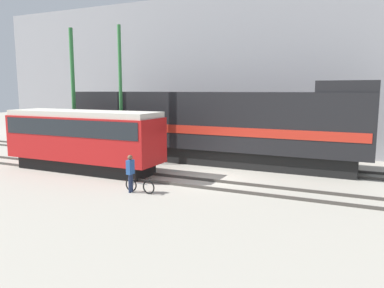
{
  "coord_description": "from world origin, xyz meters",
  "views": [
    {
      "loc": [
        7.18,
        -17.42,
        4.57
      ],
      "look_at": [
        -0.91,
        -0.17,
        1.8
      ],
      "focal_mm": 35.0,
      "sensor_mm": 36.0,
      "label": 1
    }
  ],
  "objects_px": {
    "person": "(130,170)",
    "utility_pole_center": "(121,96)",
    "bicycle": "(140,186)",
    "freight_locomotive": "(211,126)",
    "streetcar": "(83,137)",
    "utility_pole_left": "(73,95)"
  },
  "relations": [
    {
      "from": "bicycle",
      "to": "utility_pole_left",
      "type": "xyz_separation_m",
      "value": [
        -8.39,
        5.2,
        3.92
      ]
    },
    {
      "from": "freight_locomotive",
      "to": "utility_pole_center",
      "type": "relative_size",
      "value": 2.25
    },
    {
      "from": "utility_pole_left",
      "to": "utility_pole_center",
      "type": "relative_size",
      "value": 1.01
    },
    {
      "from": "freight_locomotive",
      "to": "person",
      "type": "height_order",
      "value": "freight_locomotive"
    },
    {
      "from": "streetcar",
      "to": "bicycle",
      "type": "bearing_deg",
      "value": -25.25
    },
    {
      "from": "utility_pole_center",
      "to": "freight_locomotive",
      "type": "bearing_deg",
      "value": 28.85
    },
    {
      "from": "freight_locomotive",
      "to": "utility_pole_left",
      "type": "xyz_separation_m",
      "value": [
        -8.6,
        -2.68,
        1.89
      ]
    },
    {
      "from": "utility_pole_center",
      "to": "bicycle",
      "type": "bearing_deg",
      "value": -48.15
    },
    {
      "from": "person",
      "to": "utility_pole_center",
      "type": "xyz_separation_m",
      "value": [
        -4.26,
        5.33,
        3.16
      ]
    },
    {
      "from": "utility_pole_center",
      "to": "utility_pole_left",
      "type": "bearing_deg",
      "value": 180.0
    },
    {
      "from": "person",
      "to": "utility_pole_center",
      "type": "distance_m",
      "value": 7.52
    },
    {
      "from": "utility_pole_left",
      "to": "streetcar",
      "type": "bearing_deg",
      "value": -41.28
    },
    {
      "from": "utility_pole_left",
      "to": "person",
      "type": "bearing_deg",
      "value": -33.68
    },
    {
      "from": "streetcar",
      "to": "freight_locomotive",
      "type": "bearing_deg",
      "value": 44.06
    },
    {
      "from": "streetcar",
      "to": "utility_pole_center",
      "type": "relative_size",
      "value": 1.11
    },
    {
      "from": "person",
      "to": "utility_pole_center",
      "type": "bearing_deg",
      "value": 128.66
    },
    {
      "from": "utility_pole_left",
      "to": "utility_pole_center",
      "type": "bearing_deg",
      "value": 0.0
    },
    {
      "from": "bicycle",
      "to": "person",
      "type": "distance_m",
      "value": 0.84
    },
    {
      "from": "bicycle",
      "to": "freight_locomotive",
      "type": "bearing_deg",
      "value": 88.43
    },
    {
      "from": "freight_locomotive",
      "to": "utility_pole_center",
      "type": "xyz_separation_m",
      "value": [
        -4.87,
        -2.68,
        1.86
      ]
    },
    {
      "from": "streetcar",
      "to": "utility_pole_center",
      "type": "distance_m",
      "value": 3.57
    },
    {
      "from": "freight_locomotive",
      "to": "person",
      "type": "xyz_separation_m",
      "value": [
        -0.61,
        -8.01,
        -1.3
      ]
    }
  ]
}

